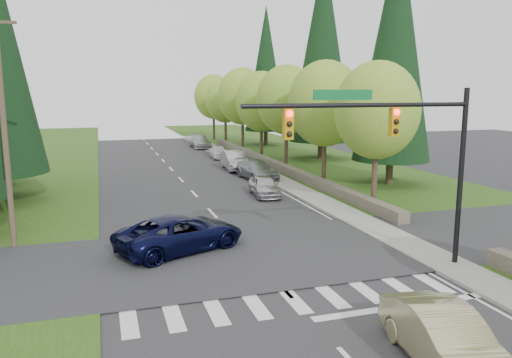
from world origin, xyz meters
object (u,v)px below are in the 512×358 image
parked_car_b (257,170)px  parked_car_a (265,186)px  sedan_champagne (445,339)px  suv_navy (181,233)px  parked_car_c (235,160)px  parked_car_d (219,152)px  parked_car_e (200,142)px

parked_car_b → parked_car_a: bearing=-109.1°
parked_car_a → parked_car_b: (1.40, 6.05, 0.06)m
sedan_champagne → suv_navy: 11.90m
parked_car_a → parked_car_c: 11.06m
suv_navy → parked_car_a: suv_navy is taller
parked_car_d → parked_car_b: bearing=-85.1°
parked_car_a → parked_car_d: 18.64m
suv_navy → parked_car_c: size_ratio=1.13×
sedan_champagne → parked_car_c: 31.63m
parked_car_a → parked_car_e: size_ratio=0.76×
parked_car_c → parked_car_d: bearing=90.5°
sedan_champagne → suv_navy: suv_navy is taller
parked_car_b → parked_car_c: bearing=88.8°
suv_navy → parked_car_b: size_ratio=1.11×
parked_car_b → parked_car_d: 12.54m
sedan_champagne → parked_car_c: parked_car_c is taller
parked_car_a → parked_car_c: parked_car_c is taller
parked_car_e → parked_car_d: bearing=-89.0°
parked_car_c → parked_car_a: bearing=-92.1°
parked_car_d → parked_car_e: size_ratio=0.75×
parked_car_a → parked_car_e: parked_car_e is taller
suv_navy → sedan_champagne: bearing=-179.6°
sedan_champagne → parked_car_d: sedan_champagne is taller
suv_navy → parked_car_e: suv_navy is taller
sedan_champagne → parked_car_d: bearing=92.5°
suv_navy → parked_car_a: size_ratio=1.43×
suv_navy → parked_car_e: bearing=-35.3°
sedan_champagne → parked_car_a: (2.16, 20.46, -0.08)m
sedan_champagne → parked_car_e: parked_car_e is taller
parked_car_b → parked_car_e: bearing=84.0°
sedan_champagne → parked_car_b: bearing=89.9°
parked_car_c → parked_car_d: parked_car_c is taller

